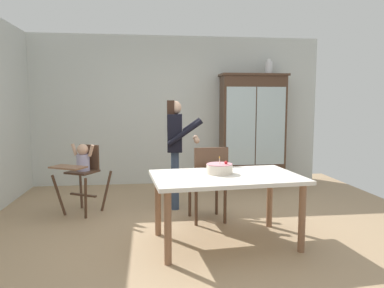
% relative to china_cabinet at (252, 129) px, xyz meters
% --- Properties ---
extents(ground_plane, '(6.24, 6.24, 0.00)m').
position_rel_china_cabinet_xyz_m(ground_plane, '(-1.36, -2.37, -1.01)').
color(ground_plane, tan).
extents(wall_back, '(5.32, 0.06, 2.70)m').
position_rel_china_cabinet_xyz_m(wall_back, '(-1.36, 0.26, 0.34)').
color(wall_back, silver).
rests_on(wall_back, ground_plane).
extents(china_cabinet, '(1.21, 0.48, 2.01)m').
position_rel_china_cabinet_xyz_m(china_cabinet, '(0.00, 0.00, 0.00)').
color(china_cabinet, '#4C3323').
rests_on(china_cabinet, ground_plane).
extents(ceramic_vase, '(0.13, 0.13, 0.27)m').
position_rel_china_cabinet_xyz_m(ceramic_vase, '(0.28, 0.00, 1.12)').
color(ceramic_vase, white).
rests_on(ceramic_vase, china_cabinet).
extents(high_chair_with_toddler, '(0.78, 0.84, 0.95)m').
position_rel_china_cabinet_xyz_m(high_chair_with_toddler, '(-2.78, -1.48, -0.36)').
color(high_chair_with_toddler, '#4C3323').
rests_on(high_chair_with_toddler, ground_plane).
extents(adult_person, '(0.53, 0.51, 1.53)m').
position_rel_china_cabinet_xyz_m(adult_person, '(-1.52, -1.37, -0.04)').
color(adult_person, '#33425B').
rests_on(adult_person, ground_plane).
extents(dining_table, '(1.61, 1.09, 0.74)m').
position_rel_china_cabinet_xyz_m(dining_table, '(-1.09, -2.75, -0.36)').
color(dining_table, silver).
rests_on(dining_table, ground_plane).
extents(birthday_cake, '(0.28, 0.28, 0.19)m').
position_rel_china_cabinet_xyz_m(birthday_cake, '(-1.14, -2.66, -0.22)').
color(birthday_cake, beige).
rests_on(birthday_cake, dining_table).
extents(dining_chair_far_side, '(0.48, 0.48, 0.96)m').
position_rel_china_cabinet_xyz_m(dining_chair_far_side, '(-1.15, -2.06, -0.46)').
color(dining_chair_far_side, '#4C3323').
rests_on(dining_chair_far_side, ground_plane).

